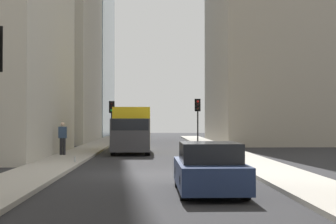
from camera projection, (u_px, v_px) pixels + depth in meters
ground_plane at (157, 174)px, 20.01m from camera, size 135.00×135.00×0.00m
sidewalk_right at (37, 173)px, 19.87m from camera, size 90.00×2.20×0.14m
sidewalk_left at (275, 172)px, 20.16m from camera, size 90.00×2.20×0.14m
delivery_truck at (132, 130)px, 32.85m from camera, size 6.46×2.25×2.84m
sedan_navy at (209, 169)px, 14.75m from camera, size 4.30×1.78×1.42m
traffic_light_midblock at (198, 110)px, 46.21m from camera, size 0.43×0.52×3.80m
traffic_light_far_junction at (112, 112)px, 48.83m from camera, size 0.43×0.52×3.69m
pedestrian at (63, 137)px, 29.13m from camera, size 0.26×0.44×1.81m
discarded_bottle at (75, 160)px, 24.11m from camera, size 0.07×0.07×0.27m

